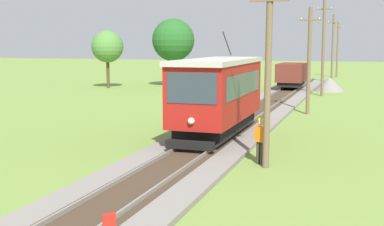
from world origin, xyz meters
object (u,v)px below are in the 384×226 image
at_px(utility_pole_near_tram, 268,71).
at_px(track_worker, 260,138).
at_px(utility_pole_mid, 309,60).
at_px(freight_car, 291,75).
at_px(red_tram, 218,93).
at_px(utility_pole_distant, 333,48).
at_px(utility_pole_horizon, 338,48).
at_px(second_worker, 178,110).
at_px(gravel_pile, 329,84).
at_px(tree_left_far, 107,47).
at_px(utility_pole_far, 323,46).
at_px(tree_left_near, 173,40).

relative_size(utility_pole_near_tram, track_worker, 3.87).
xyz_separation_m(utility_pole_mid, track_worker, (-0.30, -14.68, -2.52)).
bearing_deg(track_worker, freight_car, -155.56).
height_order(red_tram, utility_pole_distant, utility_pole_distant).
xyz_separation_m(utility_pole_mid, utility_pole_horizon, (0.00, 38.39, 0.35)).
distance_m(freight_car, second_worker, 24.33).
relative_size(freight_car, utility_pole_mid, 0.76).
bearing_deg(utility_pole_near_tram, gravel_pile, 89.41).
height_order(red_tram, utility_pole_horizon, utility_pole_horizon).
distance_m(red_tram, utility_pole_horizon, 48.75).
height_order(utility_pole_near_tram, second_worker, utility_pole_near_tram).
height_order(freight_car, track_worker, freight_car).
xyz_separation_m(utility_pole_distant, second_worker, (-6.10, -34.49, -3.00)).
xyz_separation_m(utility_pole_horizon, second_worker, (-6.10, -46.17, -2.88)).
relative_size(utility_pole_horizon, tree_left_far, 1.29).
bearing_deg(utility_pole_near_tram, track_worker, 131.02).
xyz_separation_m(freight_car, utility_pole_near_tram, (3.19, -31.39, 1.99)).
relative_size(utility_pole_far, track_worker, 4.72).
bearing_deg(utility_pole_mid, freight_car, 101.02).
xyz_separation_m(red_tram, utility_pole_far, (3.18, 22.27, 2.12)).
height_order(utility_pole_far, gravel_pile, utility_pole_far).
xyz_separation_m(utility_pole_horizon, gravel_pile, (0.33, -21.45, -3.17)).
bearing_deg(tree_left_near, utility_pole_near_tram, -64.17).
bearing_deg(red_tram, utility_pole_mid, 72.69).
xyz_separation_m(freight_car, utility_pole_mid, (3.19, -16.37, 1.95)).
relative_size(utility_pole_horizon, gravel_pile, 2.52).
height_order(second_worker, tree_left_far, tree_left_far).
distance_m(utility_pole_mid, utility_pole_distant, 26.72).
bearing_deg(tree_left_far, gravel_pile, 8.68).
distance_m(utility_pole_horizon, tree_left_far, 32.75).
distance_m(utility_pole_horizon, tree_left_near, 26.24).
bearing_deg(second_worker, gravel_pile, -104.93).
xyz_separation_m(utility_pole_mid, gravel_pile, (0.33, 16.94, -2.81)).
bearing_deg(track_worker, tree_left_far, -124.13).
bearing_deg(gravel_pile, track_worker, -91.14).
distance_m(tree_left_near, tree_left_far, 6.89).
height_order(utility_pole_distant, tree_left_near, utility_pole_distant).
distance_m(utility_pole_far, utility_pole_distant, 14.67).
relative_size(utility_pole_mid, utility_pole_far, 0.81).
height_order(utility_pole_distant, track_worker, utility_pole_distant).
height_order(freight_car, utility_pole_mid, utility_pole_mid).
height_order(gravel_pile, tree_left_far, tree_left_far).
distance_m(utility_pole_far, tree_left_near, 16.57).
relative_size(red_tram, tree_left_far, 1.46).
relative_size(utility_pole_far, second_worker, 4.72).
bearing_deg(utility_pole_far, track_worker, -90.64).
bearing_deg(utility_pole_near_tram, second_worker, 130.09).
height_order(utility_pole_far, second_worker, utility_pole_far).
bearing_deg(second_worker, freight_car, -97.23).
bearing_deg(tree_left_far, red_tram, -52.59).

